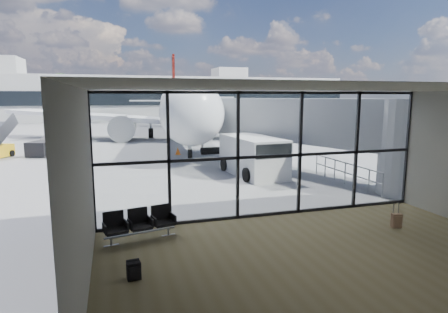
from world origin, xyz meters
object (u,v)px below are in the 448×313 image
backpack (134,271)px  airliner (179,107)px  suitcase (397,220)px  service_van (254,156)px  seating_row (139,223)px  belt_loader (46,146)px

backpack → airliner: bearing=70.8°
backpack → airliner: (6.71, 31.90, 2.97)m
suitcase → service_van: (-1.46, 9.32, 0.83)m
seating_row → backpack: 2.63m
airliner → belt_loader: airliner is taller
belt_loader → suitcase: bearing=-36.4°
seating_row → backpack: bearing=-108.6°
airliner → belt_loader: 15.78m
airliner → seating_row: bearing=-94.9°
airliner → belt_loader: size_ratio=9.48×
backpack → suitcase: 8.61m
suitcase → airliner: size_ratio=0.02×
airliner → belt_loader: (-11.83, -10.12, -2.57)m
seating_row → belt_loader: size_ratio=0.50×
seating_row → belt_loader: bearing=94.2°
suitcase → airliner: airliner is taller
seating_row → airliner: (6.40, 29.31, 2.67)m
service_van → belt_loader: 16.63m
backpack → suitcase: size_ratio=0.56×
airliner → backpack: bearing=-94.5°
seating_row → belt_loader: (-5.43, 19.19, 0.10)m
suitcase → airliner: (-1.82, 30.75, 2.95)m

